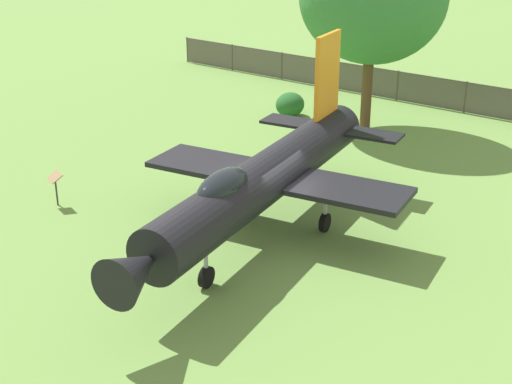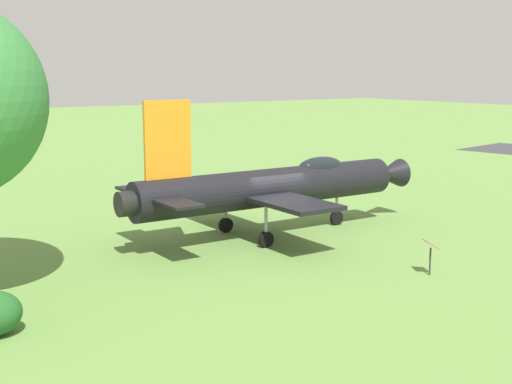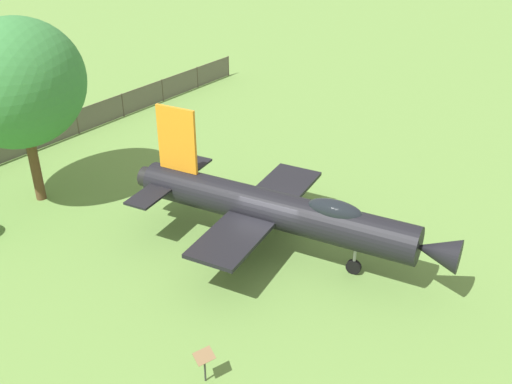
% 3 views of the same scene
% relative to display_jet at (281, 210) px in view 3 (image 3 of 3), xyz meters
% --- Properties ---
extents(ground_plane, '(200.00, 200.00, 0.00)m').
position_rel_display_jet_xyz_m(ground_plane, '(-0.01, -0.34, -2.00)').
color(ground_plane, '#668E42').
extents(display_jet, '(8.30, 13.57, 5.48)m').
position_rel_display_jet_xyz_m(display_jet, '(0.00, 0.00, 0.00)').
color(display_jet, black).
rests_on(display_jet, ground_plane).
extents(shade_tree, '(6.29, 5.35, 8.52)m').
position_rel_display_jet_xyz_m(shade_tree, '(0.92, -12.08, 3.70)').
color(shade_tree, brown).
rests_on(shade_tree, ground_plane).
extents(perimeter_fence, '(35.01, 6.54, 1.52)m').
position_rel_display_jet_xyz_m(perimeter_fence, '(-2.51, -16.45, -1.19)').
color(perimeter_fence, '#4C4238').
rests_on(perimeter_fence, ground_plane).
extents(info_plaque, '(0.72, 0.64, 1.14)m').
position_rel_display_jet_xyz_m(info_plaque, '(7.30, 0.76, -1.14)').
color(info_plaque, '#333333').
rests_on(info_plaque, ground_plane).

